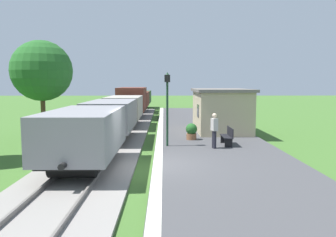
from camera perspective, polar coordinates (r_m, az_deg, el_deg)
ground_plane at (r=13.49m, az=-3.44°, el=-8.66°), size 160.00×160.00×0.00m
platform_slab at (r=13.69m, az=10.19°, el=-7.99°), size 6.00×60.00×0.25m
platform_edge_stripe at (r=13.42m, az=-1.73°, el=-7.61°), size 0.36×60.00×0.01m
track_ballast at (r=13.80m, az=-13.56°, el=-8.23°), size 3.80×60.00×0.12m
rail_near at (r=13.63m, az=-10.59°, el=-7.78°), size 0.07×60.00×0.14m
rail_far at (r=13.94m, az=-16.48°, el=-7.61°), size 0.07×60.00×0.14m
freight_train at (r=29.77m, az=-6.58°, el=2.18°), size 2.50×39.20×2.72m
station_hut at (r=22.66m, az=8.84°, el=1.47°), size 3.50×5.80×2.78m
bench_near_hut at (r=17.59m, az=10.02°, el=-2.90°), size 0.42×1.50×0.91m
person_waiting at (r=16.55m, az=7.79°, el=-1.79°), size 0.33×0.43×1.71m
potted_planter at (r=19.05m, az=3.96°, el=-2.14°), size 0.64×0.64×0.92m
lamp_post_near at (r=16.87m, az=-0.12°, el=3.92°), size 0.28×0.28×3.70m
tree_trackside_far at (r=22.09m, az=-20.47°, el=7.50°), size 3.67×3.67×5.98m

